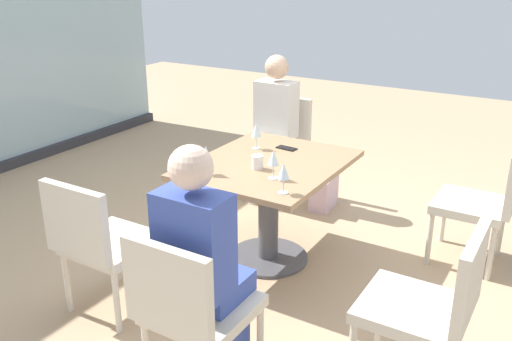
# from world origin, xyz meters

# --- Properties ---
(ground_plane) EXTENTS (12.00, 12.00, 0.00)m
(ground_plane) POSITION_xyz_m (0.00, 0.00, 0.00)
(ground_plane) COLOR tan
(dining_table_main) EXTENTS (1.12, 0.92, 0.73)m
(dining_table_main) POSITION_xyz_m (0.00, 0.00, 0.54)
(dining_table_main) COLOR #997551
(dining_table_main) RESTS_ON ground_plane
(chair_far_right) EXTENTS (0.50, 0.46, 0.87)m
(chair_far_right) POSITION_xyz_m (1.06, 0.51, 0.50)
(chair_far_right) COLOR beige
(chair_far_right) RESTS_ON ground_plane
(chair_side_end) EXTENTS (0.50, 0.46, 0.87)m
(chair_side_end) POSITION_xyz_m (-1.32, -0.34, 0.50)
(chair_side_end) COLOR beige
(chair_side_end) RESTS_ON ground_plane
(chair_front_left) EXTENTS (0.46, 0.50, 0.87)m
(chair_front_left) POSITION_xyz_m (-0.71, -1.29, 0.50)
(chair_front_left) COLOR beige
(chair_front_left) RESTS_ON ground_plane
(chair_far_left) EXTENTS (0.50, 0.46, 0.87)m
(chair_far_left) POSITION_xyz_m (-1.06, 0.51, 0.50)
(chair_far_left) COLOR beige
(chair_far_left) RESTS_ON ground_plane
(chair_front_right) EXTENTS (0.46, 0.50, 0.87)m
(chair_front_right) POSITION_xyz_m (0.71, -1.29, 0.50)
(chair_front_right) COLOR beige
(chair_front_right) RESTS_ON ground_plane
(person_far_right) EXTENTS (0.39, 0.34, 1.26)m
(person_far_right) POSITION_xyz_m (0.95, 0.51, 0.70)
(person_far_right) COLOR silver
(person_far_right) RESTS_ON ground_plane
(person_side_end) EXTENTS (0.39, 0.34, 1.26)m
(person_side_end) POSITION_xyz_m (-1.21, -0.34, 0.70)
(person_side_end) COLOR #384C9E
(person_side_end) RESTS_ON ground_plane
(wine_glass_0) EXTENTS (0.07, 0.07, 0.18)m
(wine_glass_0) POSITION_xyz_m (-0.42, -0.33, 0.86)
(wine_glass_0) COLOR silver
(wine_glass_0) RESTS_ON dining_table_main
(wine_glass_1) EXTENTS (0.07, 0.07, 0.18)m
(wine_glass_1) POSITION_xyz_m (-0.25, -0.17, 0.86)
(wine_glass_1) COLOR silver
(wine_glass_1) RESTS_ON dining_table_main
(wine_glass_2) EXTENTS (0.07, 0.07, 0.18)m
(wine_glass_2) POSITION_xyz_m (-0.39, 0.23, 0.86)
(wine_glass_2) COLOR silver
(wine_glass_2) RESTS_ON dining_table_main
(wine_glass_3) EXTENTS (0.07, 0.07, 0.18)m
(wine_glass_3) POSITION_xyz_m (0.20, 0.22, 0.86)
(wine_glass_3) COLOR silver
(wine_glass_3) RESTS_ON dining_table_main
(coffee_cup) EXTENTS (0.08, 0.08, 0.09)m
(coffee_cup) POSITION_xyz_m (-0.15, 0.00, 0.78)
(coffee_cup) COLOR white
(coffee_cup) RESTS_ON dining_table_main
(cell_phone_on_table) EXTENTS (0.08, 0.15, 0.01)m
(cell_phone_on_table) POSITION_xyz_m (0.31, 0.03, 0.73)
(cell_phone_on_table) COLOR black
(cell_phone_on_table) RESTS_ON dining_table_main
(handbag_0) EXTENTS (0.31, 0.18, 0.28)m
(handbag_0) POSITION_xyz_m (1.00, 0.03, 0.14)
(handbag_0) COLOR beige
(handbag_0) RESTS_ON ground_plane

